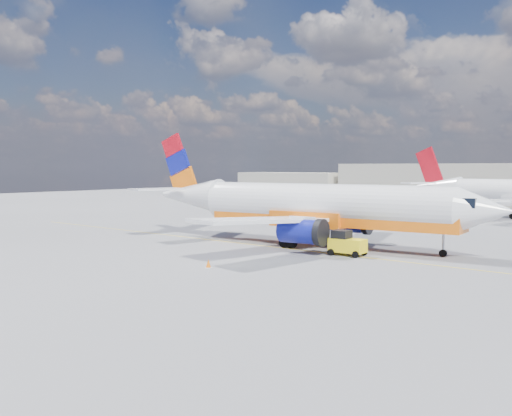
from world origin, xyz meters
The scene contains 6 objects.
ground centered at (0.00, 0.00, 0.00)m, with size 240.00×240.00×0.00m, color #5E5E63.
taxi_line centered at (0.00, 3.00, 0.01)m, with size 70.00×0.15×0.01m, color yellow.
terminal_annex centered at (-45.00, 72.00, 3.00)m, with size 26.00×10.00×6.00m, color #ADA795.
main_jet centered at (4.95, 6.08, 3.70)m, with size 36.60×28.83×11.10m.
gse_tug centered at (10.50, 2.97, 0.99)m, with size 3.02×1.98×2.08m.
traffic_cone centered at (5.77, -8.58, 0.31)m, with size 0.45×0.45×0.63m.
Camera 1 is at (34.67, -38.08, 7.37)m, focal length 40.00 mm.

